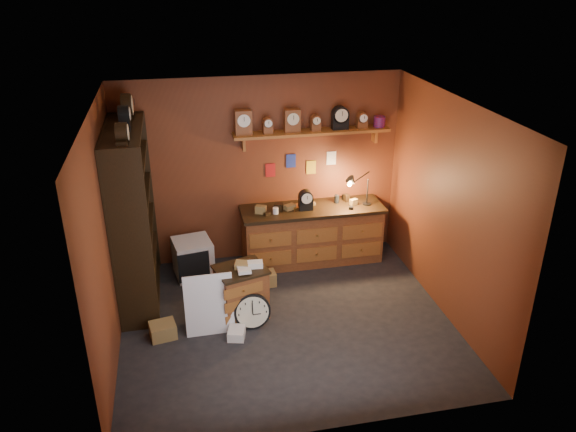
% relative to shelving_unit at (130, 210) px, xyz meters
% --- Properties ---
extents(floor, '(4.00, 4.00, 0.00)m').
position_rel_shelving_unit_xyz_m(floor, '(1.79, -0.98, -1.25)').
color(floor, black).
rests_on(floor, ground).
extents(room_shell, '(4.02, 3.62, 2.71)m').
position_rel_shelving_unit_xyz_m(room_shell, '(1.84, -0.87, 0.47)').
color(room_shell, brown).
rests_on(room_shell, ground).
extents(shelving_unit, '(0.47, 1.60, 2.58)m').
position_rel_shelving_unit_xyz_m(shelving_unit, '(0.00, 0.00, 0.00)').
color(shelving_unit, black).
rests_on(shelving_unit, ground).
extents(workbench, '(2.07, 0.66, 1.36)m').
position_rel_shelving_unit_xyz_m(workbench, '(2.48, 0.49, -0.78)').
color(workbench, brown).
rests_on(workbench, ground).
extents(low_cabinet, '(0.71, 0.65, 0.77)m').
position_rel_shelving_unit_xyz_m(low_cabinet, '(1.27, -0.74, -0.88)').
color(low_cabinet, brown).
rests_on(low_cabinet, ground).
extents(big_round_clock, '(0.45, 0.16, 0.45)m').
position_rel_shelving_unit_xyz_m(big_round_clock, '(1.36, -1.00, -1.03)').
color(big_round_clock, black).
rests_on(big_round_clock, ground).
extents(white_panel, '(0.58, 0.17, 0.77)m').
position_rel_shelving_unit_xyz_m(white_panel, '(0.86, -0.98, -1.25)').
color(white_panel, silver).
rests_on(white_panel, ground).
extents(mini_fridge, '(0.59, 0.60, 0.53)m').
position_rel_shelving_unit_xyz_m(mini_fridge, '(0.73, 0.41, -0.99)').
color(mini_fridge, silver).
rests_on(mini_fridge, ground).
extents(floor_box_a, '(0.34, 0.30, 0.18)m').
position_rel_shelving_unit_xyz_m(floor_box_a, '(0.29, -0.99, -1.16)').
color(floor_box_a, olive).
rests_on(floor_box_a, ground).
extents(floor_box_b, '(0.25, 0.27, 0.12)m').
position_rel_shelving_unit_xyz_m(floor_box_b, '(1.15, -1.17, -1.20)').
color(floor_box_b, white).
rests_on(floor_box_b, ground).
extents(floor_box_c, '(0.26, 0.22, 0.19)m').
position_rel_shelving_unit_xyz_m(floor_box_c, '(1.69, -0.07, -1.16)').
color(floor_box_c, olive).
rests_on(floor_box_c, ground).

